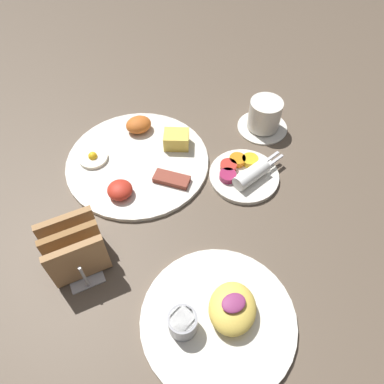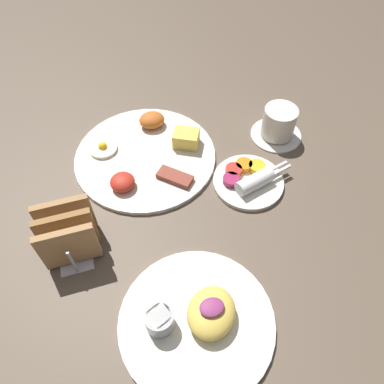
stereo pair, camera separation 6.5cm
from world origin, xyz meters
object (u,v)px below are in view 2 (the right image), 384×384
at_px(plate_breakfast, 147,154).
at_px(coffee_cup, 278,124).
at_px(toast_rack, 68,233).
at_px(plate_foreground, 197,319).
at_px(plate_condiments, 249,180).

relative_size(plate_breakfast, coffee_cup, 2.64).
bearing_deg(coffee_cup, toast_rack, -161.56).
bearing_deg(plate_foreground, plate_condiments, 52.30).
bearing_deg(plate_breakfast, plate_condiments, -36.05).
relative_size(plate_breakfast, plate_condiments, 1.85).
xyz_separation_m(plate_condiments, coffee_cup, (0.12, 0.12, 0.02)).
relative_size(plate_breakfast, plate_foreground, 1.22).
distance_m(plate_breakfast, plate_condiments, 0.24).
bearing_deg(plate_condiments, plate_breakfast, 143.95).
bearing_deg(toast_rack, plate_foreground, -48.75).
xyz_separation_m(plate_breakfast, toast_rack, (-0.18, -0.19, 0.04)).
xyz_separation_m(plate_breakfast, coffee_cup, (0.31, -0.02, 0.03)).
distance_m(plate_condiments, plate_foreground, 0.32).
height_order(plate_condiments, plate_foreground, plate_foreground).
xyz_separation_m(plate_foreground, coffee_cup, (0.31, 0.37, 0.02)).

